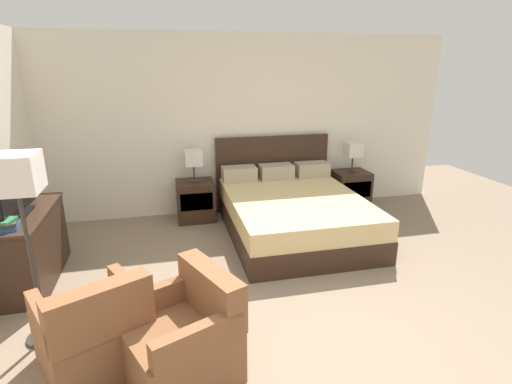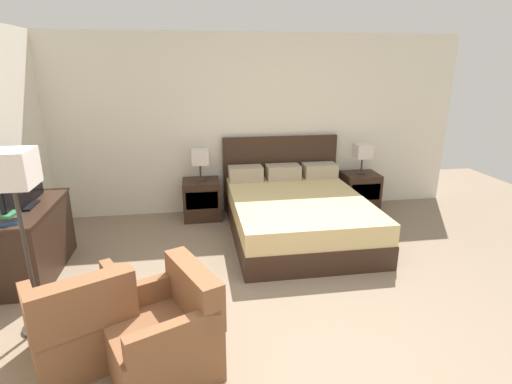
% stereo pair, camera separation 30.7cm
% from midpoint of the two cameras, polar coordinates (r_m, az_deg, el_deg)
% --- Properties ---
extents(ground_plane, '(10.15, 10.15, 0.00)m').
position_cam_midpoint_polar(ground_plane, '(3.22, 5.62, -23.18)').
color(ground_plane, '#84705B').
extents(wall_back, '(6.49, 0.06, 2.53)m').
position_cam_midpoint_polar(wall_back, '(5.83, -4.91, 9.40)').
color(wall_back, silver).
rests_on(wall_back, ground).
extents(bed, '(1.70, 2.15, 1.11)m').
position_cam_midpoint_polar(bed, '(5.17, 3.57, -2.85)').
color(bed, '#332116').
rests_on(bed, ground).
extents(nightstand_left, '(0.51, 0.45, 0.56)m').
position_cam_midpoint_polar(nightstand_left, '(5.69, -10.17, -1.24)').
color(nightstand_left, '#332116').
rests_on(nightstand_left, ground).
extents(nightstand_right, '(0.51, 0.45, 0.56)m').
position_cam_midpoint_polar(nightstand_right, '(6.26, 11.98, 0.39)').
color(nightstand_right, '#332116').
rests_on(nightstand_right, ground).
extents(table_lamp_left, '(0.23, 0.23, 0.44)m').
position_cam_midpoint_polar(table_lamp_left, '(5.53, -10.52, 4.74)').
color(table_lamp_left, '#332D28').
rests_on(table_lamp_left, nightstand_left).
extents(table_lamp_right, '(0.23, 0.23, 0.44)m').
position_cam_midpoint_polar(table_lamp_right, '(6.11, 12.34, 5.86)').
color(table_lamp_right, '#332D28').
rests_on(table_lamp_right, nightstand_right).
extents(dresser, '(0.49, 1.22, 0.74)m').
position_cam_midpoint_polar(dresser, '(4.68, -31.52, -6.64)').
color(dresser, '#332116').
rests_on(dresser, ground).
extents(tv, '(0.18, 0.95, 0.49)m').
position_cam_midpoint_polar(tv, '(4.48, -32.75, 0.30)').
color(tv, black).
rests_on(tv, dresser).
extents(book_red_cover, '(0.25, 0.23, 0.03)m').
position_cam_midpoint_polar(book_red_cover, '(4.17, -34.18, -4.29)').
color(book_red_cover, '#234C8E').
rests_on(book_red_cover, dresser).
extents(book_blue_cover, '(0.26, 0.22, 0.04)m').
position_cam_midpoint_polar(book_blue_cover, '(4.17, -34.32, -3.87)').
color(book_blue_cover, '#383333').
rests_on(book_blue_cover, book_red_cover).
extents(book_small_top, '(0.23, 0.21, 0.03)m').
position_cam_midpoint_polar(book_small_top, '(4.16, -34.37, -3.47)').
color(book_small_top, '#2D7042').
rests_on(book_small_top, book_blue_cover).
extents(armchair_by_window, '(0.92, 0.92, 0.76)m').
position_cam_midpoint_polar(armchair_by_window, '(3.28, -24.72, -17.81)').
color(armchair_by_window, brown).
rests_on(armchair_by_window, ground).
extents(armchair_companion, '(0.91, 0.90, 0.76)m').
position_cam_midpoint_polar(armchair_companion, '(3.03, -13.27, -19.78)').
color(armchair_companion, brown).
rests_on(armchair_companion, ground).
extents(floor_lamp, '(0.32, 0.32, 1.52)m').
position_cam_midpoint_polar(floor_lamp, '(3.38, -33.19, 0.42)').
color(floor_lamp, '#332D28').
rests_on(floor_lamp, ground).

